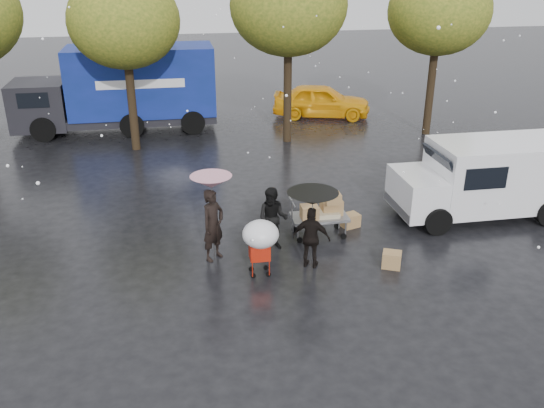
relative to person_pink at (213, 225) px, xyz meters
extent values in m
plane|color=black|center=(1.24, -0.69, -0.92)|extent=(90.00, 90.00, 0.00)
imported|color=black|center=(0.00, 0.00, 0.00)|extent=(0.79, 0.78, 1.84)
imported|color=black|center=(1.54, 0.31, -0.10)|extent=(0.97, 0.87, 1.65)
imported|color=black|center=(2.28, -0.82, -0.14)|extent=(0.98, 0.73, 1.55)
cylinder|color=#4C4C4C|center=(0.00, 0.00, 0.11)|extent=(0.02, 0.02, 2.05)
cone|color=#C45070|center=(0.00, 0.00, 1.13)|extent=(1.00, 1.00, 0.30)
sphere|color=#4C4C4C|center=(0.00, 0.00, 1.16)|extent=(0.06, 0.06, 0.06)
cylinder|color=#4C4C4C|center=(2.28, -0.82, -0.02)|extent=(0.02, 0.02, 1.80)
cone|color=black|center=(2.28, -0.82, 0.88)|extent=(1.21, 1.21, 0.30)
sphere|color=#4C4C4C|center=(2.28, -0.82, 0.91)|extent=(0.06, 0.06, 0.06)
cube|color=slate|center=(2.88, 0.76, -0.37)|extent=(1.50, 0.80, 0.08)
cylinder|color=slate|center=(2.13, 0.76, -0.12)|extent=(0.04, 0.04, 0.60)
cube|color=olive|center=(3.23, 0.86, -0.13)|extent=(0.55, 0.45, 0.40)
cube|color=olive|center=(2.58, 0.66, -0.16)|extent=(0.45, 0.40, 0.35)
cube|color=olive|center=(3.18, 0.61, 0.21)|extent=(0.40, 0.35, 0.28)
cube|color=tan|center=(2.93, 0.76, -0.27)|extent=(0.90, 0.55, 0.12)
cylinder|color=black|center=(2.28, 0.44, -0.84)|extent=(0.16, 0.05, 0.16)
cylinder|color=black|center=(2.28, 1.08, -0.84)|extent=(0.16, 0.05, 0.16)
cylinder|color=black|center=(3.48, 0.44, -0.84)|extent=(0.16, 0.05, 0.16)
cylinder|color=black|center=(3.48, 1.08, -0.84)|extent=(0.16, 0.05, 0.16)
cube|color=#B31B0A|center=(0.99, -0.96, -0.27)|extent=(0.47, 0.41, 0.45)
cylinder|color=#B31B0A|center=(0.99, -1.15, 0.10)|extent=(0.42, 0.02, 0.02)
cylinder|color=#4C4C4C|center=(0.99, -1.15, 0.03)|extent=(0.02, 0.02, 0.60)
ellipsoid|color=white|center=(0.99, -1.15, 0.23)|extent=(0.84, 0.84, 0.63)
cylinder|color=black|center=(0.81, -1.12, -0.86)|extent=(0.12, 0.04, 0.12)
cylinder|color=black|center=(0.81, -0.80, -0.86)|extent=(0.12, 0.04, 0.12)
cylinder|color=black|center=(1.17, -1.12, -0.86)|extent=(0.12, 0.04, 0.12)
cylinder|color=black|center=(1.17, -0.80, -0.86)|extent=(0.12, 0.04, 0.12)
cube|color=white|center=(8.26, 1.25, 0.33)|extent=(3.80, 2.00, 1.90)
cube|color=white|center=(5.86, 1.25, -0.07)|extent=(1.20, 1.95, 1.10)
cube|color=black|center=(6.41, 1.25, 0.78)|extent=(0.37, 1.70, 0.67)
cube|color=slate|center=(5.31, 1.25, -0.47)|extent=(0.12, 1.90, 0.25)
cylinder|color=black|center=(6.06, 0.30, -0.54)|extent=(0.76, 0.28, 0.76)
cylinder|color=black|center=(6.06, 2.20, -0.54)|extent=(0.76, 0.28, 0.76)
cylinder|color=black|center=(9.36, 2.20, -0.54)|extent=(0.76, 0.28, 0.76)
cube|color=navy|center=(-1.95, 12.13, 1.18)|extent=(6.00, 2.50, 2.80)
cube|color=black|center=(-6.15, 12.13, 0.33)|extent=(2.20, 2.40, 1.90)
cube|color=black|center=(-2.95, 12.13, -0.37)|extent=(8.00, 2.30, 0.35)
cube|color=white|center=(-1.95, 10.87, 1.28)|extent=(3.50, 0.03, 0.35)
cylinder|color=black|center=(-5.95, 10.98, -0.42)|extent=(1.00, 0.30, 1.00)
cylinder|color=black|center=(-5.95, 13.28, -0.42)|extent=(1.00, 0.30, 1.00)
cylinder|color=black|center=(0.05, 10.98, -0.42)|extent=(1.00, 0.30, 1.00)
cylinder|color=black|center=(0.05, 13.28, -0.42)|extent=(1.00, 0.30, 1.00)
cube|color=olive|center=(4.20, -1.20, -0.72)|extent=(0.55, 0.51, 0.40)
cube|color=olive|center=(3.89, 1.16, -0.73)|extent=(0.57, 0.50, 0.37)
imported|color=#FFAF0D|center=(6.06, 12.73, -0.16)|extent=(4.76, 2.93, 1.51)
cylinder|color=black|center=(-2.26, 9.31, 1.32)|extent=(0.32, 0.32, 4.48)
ellipsoid|color=#3A5217|center=(-2.26, 9.31, 3.88)|extent=(4.00, 4.00, 3.40)
cylinder|color=black|center=(3.74, 9.31, 1.53)|extent=(0.32, 0.32, 4.90)
ellipsoid|color=#3A5217|center=(3.74, 9.31, 4.33)|extent=(4.40, 4.40, 3.74)
cylinder|color=black|center=(9.74, 9.31, 1.39)|extent=(0.32, 0.32, 4.62)
ellipsoid|color=#3A5217|center=(9.74, 9.31, 4.03)|extent=(4.00, 4.00, 3.40)
camera|label=1|loc=(-0.81, -12.72, 6.09)|focal=38.00mm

